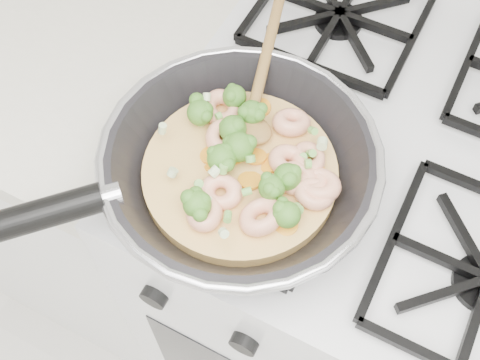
% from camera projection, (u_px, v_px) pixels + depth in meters
% --- Properties ---
extents(stove, '(0.60, 0.60, 0.92)m').
position_uv_depth(stove, '(348.00, 267.00, 1.15)').
color(stove, white).
rests_on(stove, ground).
extents(counter_left, '(1.00, 0.60, 0.90)m').
position_uv_depth(counter_left, '(17.00, 116.00, 1.35)').
color(counter_left, white).
rests_on(counter_left, ground).
extents(skillet, '(0.41, 0.55, 0.09)m').
position_uv_depth(skillet, '(238.00, 167.00, 0.68)').
color(skillet, black).
rests_on(skillet, stove).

